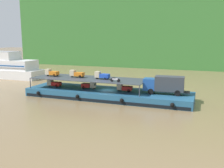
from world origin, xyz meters
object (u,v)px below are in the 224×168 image
(mini_truck_lower_stern, at_px, (54,83))
(mini_truck_upper_mid, at_px, (77,74))
(motorcycle_upper_port, at_px, (115,80))
(mini_truck_upper_fore, at_px, (102,75))
(mini_truck_lower_mid, at_px, (124,88))
(covered_lorry, at_px, (165,84))
(mini_truck_upper_stern, at_px, (52,73))
(cargo_barge, at_px, (107,94))
(mini_truck_lower_aft, at_px, (89,85))

(mini_truck_lower_stern, xyz_separation_m, mini_truck_upper_mid, (4.63, 0.90, 2.00))
(mini_truck_upper_mid, xyz_separation_m, motorcycle_upper_port, (8.73, -2.39, -0.26))
(mini_truck_upper_fore, bearing_deg, mini_truck_lower_mid, -1.38)
(mini_truck_lower_mid, relative_size, motorcycle_upper_port, 1.46)
(covered_lorry, distance_m, mini_truck_upper_fore, 11.57)
(mini_truck_upper_stern, xyz_separation_m, motorcycle_upper_port, (14.16, -2.10, -0.26))
(cargo_barge, distance_m, mini_truck_upper_fore, 3.61)
(mini_truck_upper_mid, xyz_separation_m, mini_truck_upper_fore, (5.38, -0.25, 0.00))
(mini_truck_lower_mid, bearing_deg, mini_truck_upper_mid, 177.90)
(cargo_barge, height_order, covered_lorry, covered_lorry)
(covered_lorry, xyz_separation_m, motorcycle_upper_port, (-8.18, -2.41, 0.74))
(mini_truck_lower_stern, relative_size, mini_truck_upper_mid, 0.99)
(mini_truck_lower_aft, relative_size, motorcycle_upper_port, 1.46)
(mini_truck_lower_stern, bearing_deg, mini_truck_upper_fore, 3.67)
(cargo_barge, bearing_deg, mini_truck_lower_mid, -0.64)
(mini_truck_upper_mid, distance_m, mini_truck_upper_fore, 5.39)
(mini_truck_upper_fore, xyz_separation_m, motorcycle_upper_port, (3.34, -2.13, -0.26))
(mini_truck_upper_mid, relative_size, motorcycle_upper_port, 1.46)
(cargo_barge, relative_size, mini_truck_lower_mid, 11.16)
(mini_truck_lower_aft, relative_size, mini_truck_upper_mid, 1.00)
(cargo_barge, bearing_deg, mini_truck_lower_aft, 179.34)
(mini_truck_upper_mid, bearing_deg, mini_truck_upper_stern, -177.02)
(mini_truck_upper_stern, relative_size, mini_truck_upper_mid, 1.01)
(cargo_barge, relative_size, motorcycle_upper_port, 16.26)
(mini_truck_lower_mid, bearing_deg, mini_truck_lower_aft, 179.35)
(mini_truck_upper_fore, bearing_deg, mini_truck_lower_stern, -176.33)
(mini_truck_lower_mid, bearing_deg, cargo_barge, 179.36)
(mini_truck_lower_aft, distance_m, mini_truck_upper_stern, 8.41)
(mini_truck_lower_stern, height_order, mini_truck_lower_aft, same)
(mini_truck_lower_aft, xyz_separation_m, mini_truck_lower_mid, (7.04, -0.08, 0.00))
(mini_truck_lower_mid, bearing_deg, mini_truck_upper_fore, 178.62)
(mini_truck_lower_stern, bearing_deg, mini_truck_upper_mid, 10.96)
(mini_truck_lower_stern, distance_m, mini_truck_lower_mid, 14.41)
(mini_truck_upper_stern, relative_size, motorcycle_upper_port, 1.47)
(cargo_barge, height_order, mini_truck_lower_mid, mini_truck_lower_mid)
(covered_lorry, xyz_separation_m, mini_truck_lower_mid, (-7.14, -0.38, -1.00))
(covered_lorry, bearing_deg, mini_truck_upper_mid, -179.94)
(covered_lorry, relative_size, mini_truck_upper_mid, 2.87)
(mini_truck_upper_mid, bearing_deg, mini_truck_lower_stern, -169.04)
(mini_truck_upper_fore, bearing_deg, covered_lorry, 1.35)
(covered_lorry, bearing_deg, mini_truck_lower_mid, -176.98)
(covered_lorry, height_order, mini_truck_upper_fore, mini_truck_upper_fore)
(mini_truck_lower_aft, xyz_separation_m, mini_truck_upper_mid, (-2.73, 0.28, 2.00))
(covered_lorry, xyz_separation_m, mini_truck_lower_stern, (-21.53, -0.91, -1.00))
(mini_truck_upper_stern, height_order, mini_truck_upper_fore, same)
(covered_lorry, height_order, mini_truck_upper_stern, mini_truck_upper_stern)
(mini_truck_lower_stern, distance_m, mini_truck_upper_stern, 2.24)
(mini_truck_upper_mid, distance_m, motorcycle_upper_port, 9.05)
(covered_lorry, distance_m, mini_truck_upper_stern, 22.37)
(cargo_barge, bearing_deg, mini_truck_upper_mid, 177.15)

